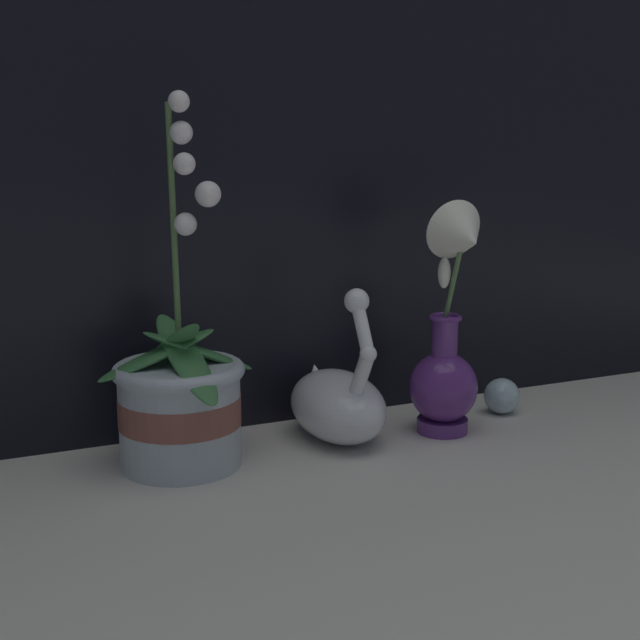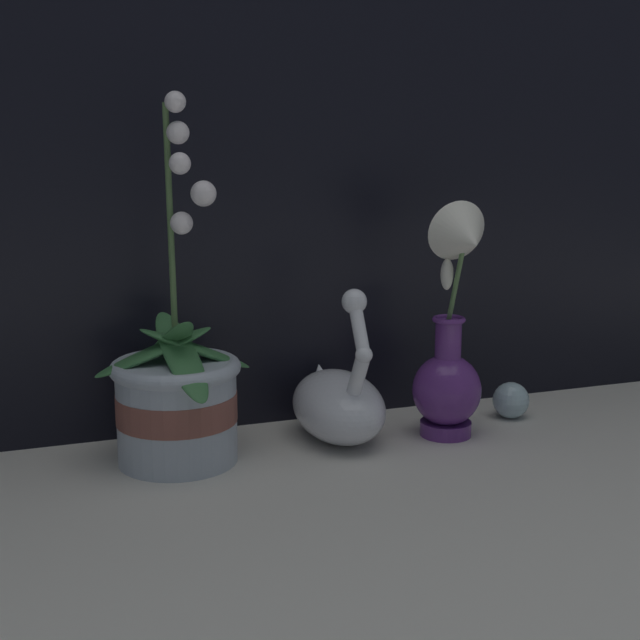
# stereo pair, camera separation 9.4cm
# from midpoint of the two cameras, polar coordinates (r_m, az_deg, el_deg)

# --- Properties ---
(ground_plane) EXTENTS (2.80, 2.80, 0.00)m
(ground_plane) POSITION_cam_midpoint_polar(r_m,az_deg,el_deg) (1.20, 1.52, -9.17)
(ground_plane) COLOR beige
(window_backdrop) EXTENTS (2.80, 0.03, 1.20)m
(window_backdrop) POSITION_cam_midpoint_polar(r_m,az_deg,el_deg) (1.34, -2.86, 19.16)
(window_backdrop) COLOR black
(window_backdrop) RESTS_ON ground_plane
(orchid_potted_plant) EXTENTS (0.21, 0.24, 0.48)m
(orchid_potted_plant) POSITION_cam_midpoint_polar(r_m,az_deg,el_deg) (1.18, -11.22, -5.04)
(orchid_potted_plant) COLOR #B2BCCC
(orchid_potted_plant) RESTS_ON ground_plane
(swan_figurine) EXTENTS (0.12, 0.22, 0.23)m
(swan_figurine) POSITION_cam_midpoint_polar(r_m,az_deg,el_deg) (1.27, -1.04, -5.25)
(swan_figurine) COLOR white
(swan_figurine) RESTS_ON ground_plane
(blue_vase) EXTENTS (0.10, 0.13, 0.34)m
(blue_vase) POSITION_cam_midpoint_polar(r_m,az_deg,el_deg) (1.28, 6.16, -1.86)
(blue_vase) COLOR #602D7F
(blue_vase) RESTS_ON ground_plane
(glass_sphere) EXTENTS (0.06, 0.06, 0.06)m
(glass_sphere) POSITION_cam_midpoint_polar(r_m,az_deg,el_deg) (1.41, 9.70, -4.84)
(glass_sphere) COLOR silver
(glass_sphere) RESTS_ON ground_plane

